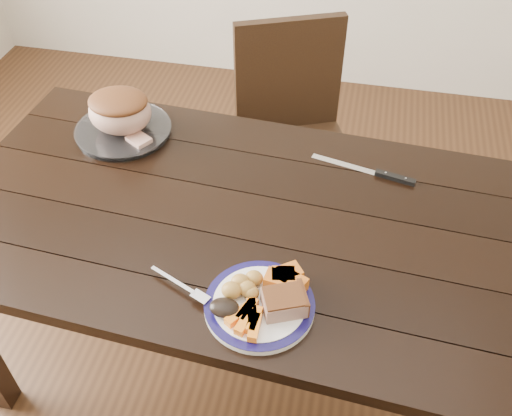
% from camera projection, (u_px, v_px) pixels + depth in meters
% --- Properties ---
extents(ground, '(4.00, 4.00, 0.00)m').
position_uv_depth(ground, '(236.00, 357.00, 2.10)').
color(ground, '#472B16').
rests_on(ground, ground).
extents(dining_table, '(1.65, 1.00, 0.75)m').
position_uv_depth(dining_table, '(230.00, 235.00, 1.65)').
color(dining_table, black).
rests_on(dining_table, ground).
extents(chair_far, '(0.56, 0.56, 0.93)m').
position_uv_depth(chair_far, '(293.00, 129.00, 2.24)').
color(chair_far, black).
rests_on(chair_far, ground).
extents(dinner_plate, '(0.26, 0.26, 0.02)m').
position_uv_depth(dinner_plate, '(259.00, 305.00, 1.34)').
color(dinner_plate, white).
rests_on(dinner_plate, dining_table).
extents(plate_rim, '(0.26, 0.26, 0.02)m').
position_uv_depth(plate_rim, '(259.00, 303.00, 1.34)').
color(plate_rim, '#110D42').
rests_on(plate_rim, dinner_plate).
extents(serving_platter, '(0.30, 0.30, 0.02)m').
position_uv_depth(serving_platter, '(124.00, 131.00, 1.84)').
color(serving_platter, white).
rests_on(serving_platter, dining_table).
extents(pork_slice, '(0.12, 0.11, 0.04)m').
position_uv_depth(pork_slice, '(284.00, 303.00, 1.31)').
color(pork_slice, '#A57865').
rests_on(pork_slice, dinner_plate).
extents(roasted_potatoes, '(0.09, 0.09, 0.04)m').
position_uv_depth(roasted_potatoes, '(243.00, 286.00, 1.35)').
color(roasted_potatoes, gold).
rests_on(roasted_potatoes, dinner_plate).
extents(carrot_batons, '(0.08, 0.11, 0.02)m').
position_uv_depth(carrot_batons, '(248.00, 318.00, 1.29)').
color(carrot_batons, orange).
rests_on(carrot_batons, dinner_plate).
extents(pumpkin_wedges, '(0.11, 0.09, 0.04)m').
position_uv_depth(pumpkin_wedges, '(286.00, 280.00, 1.36)').
color(pumpkin_wedges, orange).
rests_on(pumpkin_wedges, dinner_plate).
extents(dark_mushroom, '(0.07, 0.05, 0.03)m').
position_uv_depth(dark_mushroom, '(225.00, 308.00, 1.30)').
color(dark_mushroom, black).
rests_on(dark_mushroom, dinner_plate).
extents(fork, '(0.17, 0.09, 0.00)m').
position_uv_depth(fork, '(184.00, 287.00, 1.37)').
color(fork, silver).
rests_on(fork, dinner_plate).
extents(roast_joint, '(0.20, 0.17, 0.13)m').
position_uv_depth(roast_joint, '(120.00, 112.00, 1.79)').
color(roast_joint, tan).
rests_on(roast_joint, serving_platter).
extents(cut_slice, '(0.09, 0.08, 0.02)m').
position_uv_depth(cut_slice, '(139.00, 140.00, 1.78)').
color(cut_slice, tan).
rests_on(cut_slice, serving_platter).
extents(carving_knife, '(0.32, 0.09, 0.01)m').
position_uv_depth(carving_knife, '(382.00, 174.00, 1.69)').
color(carving_knife, silver).
rests_on(carving_knife, dining_table).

